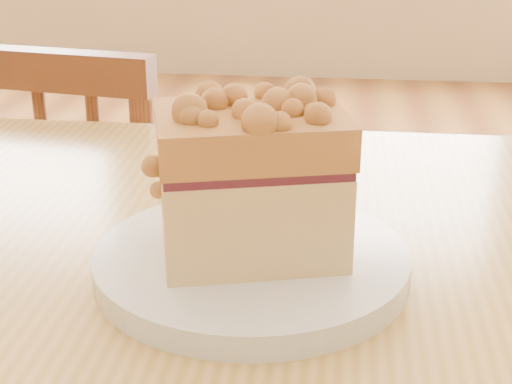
% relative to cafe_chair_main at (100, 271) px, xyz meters
% --- Properties ---
extents(cafe_chair_main, '(0.43, 0.43, 0.82)m').
position_rel_cafe_chair_main_xyz_m(cafe_chair_main, '(0.00, 0.00, 0.00)').
color(cafe_chair_main, '#5E2F1A').
rests_on(cafe_chair_main, ground).
extents(plate, '(0.24, 0.24, 0.02)m').
position_rel_cafe_chair_main_xyz_m(plate, '(0.33, -0.60, 0.34)').
color(plate, white).
rests_on(plate, cafe_table_main).
extents(cake_slice, '(0.15, 0.13, 0.12)m').
position_rel_cafe_chair_main_xyz_m(cake_slice, '(0.33, -0.60, 0.41)').
color(cake_slice, '#ECC785').
rests_on(cake_slice, plate).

